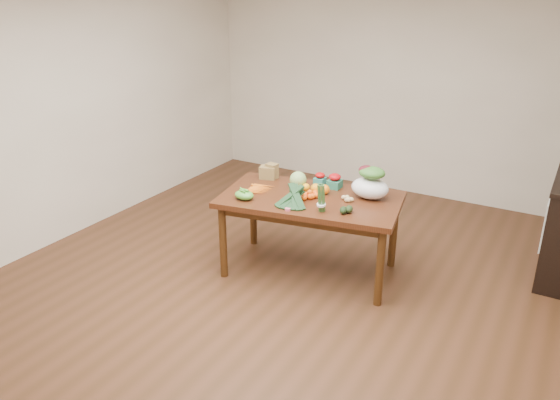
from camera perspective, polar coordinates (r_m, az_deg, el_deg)
The scene contains 24 objects.
floor at distance 4.87m, azimuth -0.65°, elevation -9.64°, with size 6.00×6.00×0.00m, color #512F1C.
room_walls at distance 4.32m, azimuth -0.73°, elevation 5.78°, with size 5.02×6.02×2.70m.
dining_table at distance 5.05m, azimuth 3.14°, elevation -3.63°, with size 1.59×0.88×0.75m, color #492111.
dish_towel at distance 5.36m, azimuth 25.94°, elevation -2.34°, with size 0.02×0.28×0.45m, color white.
paper_bag at distance 5.33m, azimuth -1.26°, elevation 3.03°, with size 0.21×0.17×0.15m, color olive, non-canonical shape.
cabbage at distance 5.08m, azimuth 1.90°, elevation 2.13°, with size 0.16×0.16×0.16m, color #96BD6D.
strawberry_basket_a at distance 5.20m, azimuth 4.19°, elevation 2.15°, with size 0.10×0.10×0.09m, color red, non-canonical shape.
strawberry_basket_b at distance 5.11m, azimuth 5.73°, elevation 1.85°, with size 0.12×0.12×0.11m, color red, non-canonical shape.
orange_a at distance 5.03m, azimuth 2.74°, elevation 1.35°, with size 0.07×0.07×0.07m, color #F0A20E.
orange_b at distance 4.97m, azimuth 3.74°, elevation 1.22°, with size 0.09×0.09×0.09m, color orange.
orange_c at distance 4.96m, azimuth 4.69°, elevation 1.11°, with size 0.09×0.09×0.09m, color orange.
mandarin_cluster at distance 4.86m, azimuth 3.13°, elevation 0.66°, with size 0.18×0.18×0.08m, color #FF5A0F, non-canonical shape.
carrots at distance 5.04m, azimuth -2.16°, elevation 1.16°, with size 0.22×0.24×0.03m, color orange, non-canonical shape.
snap_pea_bag at distance 4.83m, azimuth -3.76°, elevation 0.52°, with size 0.18×0.14×0.08m, color #5DA939.
kale_bunch at distance 4.67m, azimuth 1.22°, elevation 0.27°, with size 0.32×0.40×0.16m, color #16331E, non-canonical shape.
asparagus_bundle at distance 4.54m, azimuth 4.35°, elevation 0.21°, with size 0.08×0.08×0.25m, color #4B803A, non-canonical shape.
potato_a at distance 4.86m, azimuth 6.71°, elevation 0.28°, with size 0.05×0.04×0.04m, color tan.
potato_b at distance 4.81m, azimuth 6.98°, elevation -0.01°, with size 0.04×0.04×0.04m, color tan.
potato_c at distance 4.81m, azimuth 7.14°, elevation 0.03°, with size 0.05×0.05×0.04m, color #DAB07E.
potato_d at distance 4.87m, azimuth 7.02°, elevation 0.28°, with size 0.05×0.04×0.04m, color #CABC74.
potato_e at distance 4.82m, azimuth 7.44°, elevation 0.05°, with size 0.05×0.04×0.04m, color tan.
avocado_a at distance 4.56m, azimuth 6.64°, elevation -1.06°, with size 0.06×0.09×0.06m, color black.
avocado_b at distance 4.59m, azimuth 7.23°, elevation -0.95°, with size 0.06×0.09×0.06m, color black.
salad_bag at distance 4.89m, azimuth 9.40°, elevation 1.65°, with size 0.34×0.25×0.26m, color white, non-canonical shape.
Camera 1 is at (2.12, -3.56, 2.56)m, focal length 35.00 mm.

